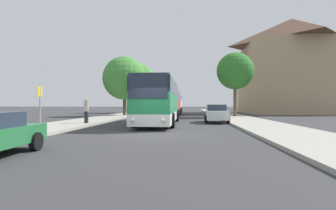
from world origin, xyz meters
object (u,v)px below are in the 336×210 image
object	(u,v)px
bus_front	(159,101)
bus_stop_sign	(40,102)
tree_left_far	(124,78)
tree_right_near	(235,71)
bus_middle	(170,103)
parked_car_right_near	(216,113)
pedestrian_waiting_far	(86,111)
bus_rear	(175,103)
tree_left_near	(138,83)

from	to	relation	value
bus_front	bus_stop_sign	bearing A→B (deg)	-139.01
tree_left_far	tree_right_near	distance (m)	13.88
bus_front	bus_middle	size ratio (longest dim) A/B	1.01
bus_front	tree_right_near	xyz separation A→B (m)	(7.80, 11.22, 3.67)
parked_car_right_near	pedestrian_waiting_far	world-z (taller)	pedestrian_waiting_far
tree_left_far	tree_right_near	bearing A→B (deg)	-7.28
bus_rear	pedestrian_waiting_far	bearing A→B (deg)	-98.53
bus_front	bus_middle	world-z (taller)	bus_front
parked_car_right_near	tree_right_near	xyz separation A→B (m)	(3.17, 9.11, 4.67)
tree_left_near	tree_right_near	size ratio (longest dim) A/B	1.13
bus_stop_sign	tree_right_near	xyz separation A→B (m)	(14.22, 16.77, 3.77)
bus_stop_sign	pedestrian_waiting_far	xyz separation A→B (m)	(1.07, 4.31, -0.62)
tree_right_near	tree_left_near	bearing A→B (deg)	135.72
bus_middle	bus_rear	xyz separation A→B (m)	(-0.20, 14.93, 0.09)
parked_car_right_near	bus_front	bearing A→B (deg)	26.60
parked_car_right_near	pedestrian_waiting_far	xyz separation A→B (m)	(-9.98, -3.36, 0.29)
bus_front	pedestrian_waiting_far	xyz separation A→B (m)	(-5.35, -1.25, -0.71)
bus_stop_sign	parked_car_right_near	bearing A→B (deg)	34.75
bus_front	tree_right_near	world-z (taller)	tree_right_near
bus_rear	tree_right_near	world-z (taller)	tree_right_near
bus_rear	tree_right_near	size ratio (longest dim) A/B	1.43
bus_front	tree_right_near	distance (m)	14.14
parked_car_right_near	bus_stop_sign	world-z (taller)	bus_stop_sign
bus_front	pedestrian_waiting_far	distance (m)	5.54
bus_middle	tree_right_near	size ratio (longest dim) A/B	1.52
parked_car_right_near	tree_right_near	bearing A→B (deg)	-107.08
parked_car_right_near	tree_left_far	world-z (taller)	tree_left_far
pedestrian_waiting_far	bus_middle	bearing A→B (deg)	65.93
bus_middle	tree_left_near	distance (m)	12.40
bus_stop_sign	tree_left_near	distance (m)	31.01
tree_left_far	bus_middle	bearing A→B (deg)	21.44
bus_stop_sign	pedestrian_waiting_far	world-z (taller)	bus_stop_sign
parked_car_right_near	tree_left_near	bearing A→B (deg)	-62.04
tree_left_near	bus_rear	bearing A→B (deg)	38.48
bus_middle	bus_rear	distance (m)	14.94
bus_rear	bus_stop_sign	bearing A→B (deg)	-99.13
tree_left_far	tree_left_near	bearing A→B (deg)	92.93
parked_car_right_near	tree_left_near	xyz separation A→B (m)	(-11.21, 23.13, 4.50)
bus_middle	bus_stop_sign	size ratio (longest dim) A/B	4.57
bus_rear	bus_stop_sign	xyz separation A→B (m)	(-6.06, -35.74, -0.12)
bus_front	tree_left_near	distance (m)	26.32
tree_left_far	tree_right_near	world-z (taller)	tree_left_far
tree_right_near	pedestrian_waiting_far	bearing A→B (deg)	-136.53
tree_left_near	tree_left_far	xyz separation A→B (m)	(0.63, -12.27, -0.38)
bus_stop_sign	bus_front	bearing A→B (deg)	40.86
parked_car_right_near	pedestrian_waiting_far	size ratio (longest dim) A/B	2.29
bus_rear	parked_car_right_near	size ratio (longest dim) A/B	2.58
bus_middle	bus_stop_sign	world-z (taller)	bus_middle
bus_middle	bus_stop_sign	bearing A→B (deg)	-106.69
tree_left_near	tree_left_far	bearing A→B (deg)	-87.07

